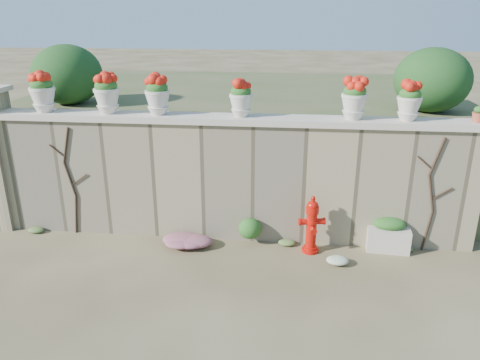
# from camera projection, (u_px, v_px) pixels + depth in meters

# --- Properties ---
(ground) EXTENTS (80.00, 80.00, 0.00)m
(ground) POSITION_uv_depth(u_px,v_px,m) (213.00, 293.00, 6.50)
(ground) COLOR #4D4026
(ground) RESTS_ON ground
(stone_wall) EXTENTS (8.00, 0.40, 2.00)m
(stone_wall) POSITION_uv_depth(u_px,v_px,m) (229.00, 181.00, 7.83)
(stone_wall) COLOR gray
(stone_wall) RESTS_ON ground
(wall_cap) EXTENTS (8.10, 0.52, 0.10)m
(wall_cap) POSITION_uv_depth(u_px,v_px,m) (229.00, 119.00, 7.47)
(wall_cap) COLOR beige
(wall_cap) RESTS_ON stone_wall
(raised_fill) EXTENTS (9.00, 6.00, 2.00)m
(raised_fill) POSITION_uv_depth(u_px,v_px,m) (247.00, 133.00, 10.81)
(raised_fill) COLOR #384C23
(raised_fill) RESTS_ON ground
(back_shrub_left) EXTENTS (1.30, 1.30, 1.10)m
(back_shrub_left) POSITION_uv_depth(u_px,v_px,m) (67.00, 75.00, 8.73)
(back_shrub_left) COLOR #143814
(back_shrub_left) RESTS_ON raised_fill
(back_shrub_right) EXTENTS (1.30, 1.30, 1.10)m
(back_shrub_right) POSITION_uv_depth(u_px,v_px,m) (432.00, 80.00, 8.07)
(back_shrub_right) COLOR #143814
(back_shrub_right) RESTS_ON raised_fill
(vine_left) EXTENTS (0.60, 0.04, 1.91)m
(vine_left) POSITION_uv_depth(u_px,v_px,m) (71.00, 180.00, 7.90)
(vine_left) COLOR black
(vine_left) RESTS_ON ground
(vine_right) EXTENTS (0.60, 0.04, 1.91)m
(vine_right) POSITION_uv_depth(u_px,v_px,m) (432.00, 194.00, 7.30)
(vine_right) COLOR black
(vine_right) RESTS_ON ground
(fire_hydrant) EXTENTS (0.42, 0.30, 0.96)m
(fire_hydrant) POSITION_uv_depth(u_px,v_px,m) (312.00, 224.00, 7.44)
(fire_hydrant) COLOR #BF0F07
(fire_hydrant) RESTS_ON ground
(planter_box) EXTENTS (0.70, 0.44, 0.56)m
(planter_box) POSITION_uv_depth(u_px,v_px,m) (388.00, 235.00, 7.59)
(planter_box) COLOR beige
(planter_box) RESTS_ON ground
(green_shrub) EXTENTS (0.67, 0.60, 0.63)m
(green_shrub) POSITION_uv_depth(u_px,v_px,m) (249.00, 228.00, 7.71)
(green_shrub) COLOR #1E5119
(green_shrub) RESTS_ON ground
(magenta_clump) EXTENTS (0.87, 0.58, 0.23)m
(magenta_clump) POSITION_uv_depth(u_px,v_px,m) (190.00, 242.00, 7.67)
(magenta_clump) COLOR #C7277E
(magenta_clump) RESTS_ON ground
(white_flowers) EXTENTS (0.48, 0.38, 0.17)m
(white_flowers) POSITION_uv_depth(u_px,v_px,m) (340.00, 261.00, 7.14)
(white_flowers) COLOR white
(white_flowers) RESTS_ON ground
(urn_pot_0) EXTENTS (0.42, 0.42, 0.66)m
(urn_pot_0) POSITION_uv_depth(u_px,v_px,m) (42.00, 92.00, 7.65)
(urn_pot_0) COLOR beige
(urn_pot_0) RESTS_ON wall_cap
(urn_pot_1) EXTENTS (0.42, 0.42, 0.65)m
(urn_pot_1) POSITION_uv_depth(u_px,v_px,m) (107.00, 94.00, 7.54)
(urn_pot_1) COLOR beige
(urn_pot_1) RESTS_ON wall_cap
(urn_pot_2) EXTENTS (0.40, 0.40, 0.63)m
(urn_pot_2) POSITION_uv_depth(u_px,v_px,m) (157.00, 95.00, 7.46)
(urn_pot_2) COLOR beige
(urn_pot_2) RESTS_ON wall_cap
(urn_pot_3) EXTENTS (0.37, 0.37, 0.58)m
(urn_pot_3) POSITION_uv_depth(u_px,v_px,m) (241.00, 99.00, 7.33)
(urn_pot_3) COLOR beige
(urn_pot_3) RESTS_ON wall_cap
(urn_pot_4) EXTENTS (0.40, 0.40, 0.63)m
(urn_pot_4) POSITION_uv_depth(u_px,v_px,m) (354.00, 99.00, 7.15)
(urn_pot_4) COLOR beige
(urn_pot_4) RESTS_ON wall_cap
(urn_pot_5) EXTENTS (0.37, 0.37, 0.58)m
(urn_pot_5) POSITION_uv_depth(u_px,v_px,m) (409.00, 102.00, 7.07)
(urn_pot_5) COLOR beige
(urn_pot_5) RESTS_ON wall_cap
(terracotta_pot) EXTENTS (0.20, 0.20, 0.24)m
(terracotta_pot) POSITION_uv_depth(u_px,v_px,m) (479.00, 115.00, 7.03)
(terracotta_pot) COLOR #AE4C35
(terracotta_pot) RESTS_ON wall_cap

